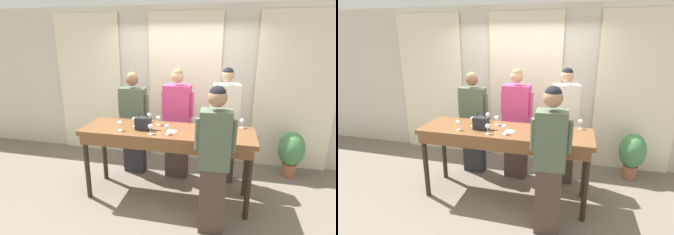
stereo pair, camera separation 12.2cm
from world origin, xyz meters
The scene contains 24 objects.
ground_plane centered at (0.00, 0.00, 0.00)m, with size 18.00×18.00×0.00m, color #70665B.
wall_back centered at (0.00, 1.45, 1.40)m, with size 12.00×0.06×2.80m.
curtain_panel_left centered at (-1.89, 1.39, 1.34)m, with size 1.30×0.03×2.69m.
curtain_panel_center centered at (0.00, 1.39, 1.34)m, with size 1.30×0.03×2.69m.
curtain_panel_right centered at (1.89, 1.39, 1.34)m, with size 1.30×0.03×2.69m.
tasting_bar centered at (0.00, -0.02, 0.93)m, with size 2.36×0.70×1.05m.
wine_bottle centered at (0.65, -0.27, 1.16)m, with size 0.07×0.07×0.31m.
handbag centered at (-0.32, -0.07, 1.14)m, with size 0.21×0.12×0.25m.
wine_glass_front_left centered at (0.04, -0.18, 1.14)m, with size 0.06×0.06×0.14m.
wine_glass_front_mid centered at (-0.34, 0.28, 1.14)m, with size 0.06×0.06×0.14m.
wine_glass_front_right centered at (1.00, 0.29, 1.14)m, with size 0.06×0.06×0.14m.
wine_glass_center_left centered at (-0.17, -0.22, 1.14)m, with size 0.06×0.06×0.14m.
wine_glass_center_mid centered at (-0.48, 0.02, 1.14)m, with size 0.06×0.06×0.14m.
wine_glass_center_right centered at (0.74, -0.20, 1.14)m, with size 0.06×0.06×0.14m.
wine_glass_back_left centered at (0.61, 0.15, 1.14)m, with size 0.06×0.06×0.14m.
wine_glass_back_mid centered at (-0.16, 0.16, 1.14)m, with size 0.06×0.06×0.14m.
wine_glass_back_right centered at (-0.61, -0.18, 1.14)m, with size 0.06×0.06×0.14m.
napkin centered at (0.08, -0.06, 1.05)m, with size 0.14×0.14×0.00m.
pen centered at (-0.13, -0.08, 1.05)m, with size 0.13×0.04×0.01m.
guest_olive_jacket centered at (-0.72, 0.64, 0.90)m, with size 0.53×0.22×1.73m.
guest_pink_top centered at (0.02, 0.64, 0.92)m, with size 0.53×0.28×1.81m.
guest_cream_sweater centered at (0.77, 0.64, 0.94)m, with size 0.49×0.32×1.84m.
host_pouring centered at (0.68, -0.57, 0.93)m, with size 0.46×0.25×1.78m.
potted_plant centered at (1.87, 1.03, 0.45)m, with size 0.41×0.41×0.79m.
Camera 2 is at (0.89, -3.27, 2.25)m, focal length 28.00 mm.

